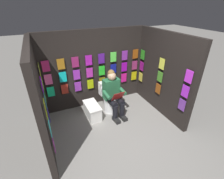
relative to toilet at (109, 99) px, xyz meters
name	(u,v)px	position (x,y,z in m)	size (l,w,h in m)	color
ground_plane	(131,152)	(0.20, 1.53, -0.33)	(30.00, 30.00, 0.00)	gray
display_wall_back	(95,69)	(0.20, -0.51, 0.70)	(2.84, 0.14, 2.05)	black
display_wall_left	(163,75)	(-1.22, 0.53, 0.70)	(0.14, 1.99, 2.05)	black
display_wall_right	(40,100)	(1.62, 0.53, 0.70)	(0.14, 1.99, 2.05)	black
toilet	(109,99)	(0.00, 0.00, 0.00)	(0.42, 0.57, 0.77)	white
person_reading	(113,94)	(-0.02, 0.23, 0.27)	(0.55, 0.71, 1.19)	#286B42
comic_longbox_near	(92,111)	(0.53, 0.13, -0.14)	(0.33, 0.62, 0.36)	white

